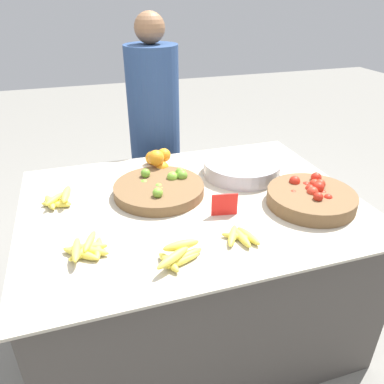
# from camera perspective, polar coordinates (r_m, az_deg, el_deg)

# --- Properties ---
(ground_plane) EXTENTS (12.00, 12.00, 0.00)m
(ground_plane) POSITION_cam_1_polar(r_m,az_deg,el_deg) (2.18, 0.00, -18.81)
(ground_plane) COLOR gray
(market_table) EXTENTS (1.51, 1.14, 0.75)m
(market_table) POSITION_cam_1_polar(r_m,az_deg,el_deg) (1.92, 0.00, -11.20)
(market_table) COLOR #4C4742
(market_table) RESTS_ON ground_plane
(lime_bowl) EXTENTS (0.42, 0.42, 0.09)m
(lime_bowl) POSITION_cam_1_polar(r_m,az_deg,el_deg) (1.77, -4.95, 0.54)
(lime_bowl) COLOR brown
(lime_bowl) RESTS_ON market_table
(tomato_basket) EXTENTS (0.39, 0.39, 0.10)m
(tomato_basket) POSITION_cam_1_polar(r_m,az_deg,el_deg) (1.75, 17.76, -0.77)
(tomato_basket) COLOR brown
(tomato_basket) RESTS_ON market_table
(orange_pile) EXTENTS (0.13, 0.22, 0.14)m
(orange_pile) POSITION_cam_1_polar(r_m,az_deg,el_deg) (1.98, -5.14, 4.87)
(orange_pile) COLOR orange
(orange_pile) RESTS_ON market_table
(metal_bowl) EXTENTS (0.40, 0.40, 0.08)m
(metal_bowl) POSITION_cam_1_polar(r_m,az_deg,el_deg) (1.96, 7.58, 3.72)
(metal_bowl) COLOR #B7B7BF
(metal_bowl) RESTS_ON market_table
(price_sign) EXTENTS (0.11, 0.03, 0.10)m
(price_sign) POSITION_cam_1_polar(r_m,az_deg,el_deg) (1.59, 4.98, -1.93)
(price_sign) COLOR red
(price_sign) RESTS_ON market_table
(banana_bunch_front_center) EXTENTS (0.17, 0.18, 0.05)m
(banana_bunch_front_center) POSITION_cam_1_polar(r_m,az_deg,el_deg) (1.43, -15.80, -8.40)
(banana_bunch_front_center) COLOR #EFDB4C
(banana_bunch_front_center) RESTS_ON market_table
(banana_bunch_front_left) EXTENTS (0.15, 0.15, 0.06)m
(banana_bunch_front_left) POSITION_cam_1_polar(r_m,az_deg,el_deg) (1.77, -19.76, -1.10)
(banana_bunch_front_left) COLOR #EFDB4C
(banana_bunch_front_left) RESTS_ON market_table
(banana_bunch_middle_right) EXTENTS (0.14, 0.16, 0.03)m
(banana_bunch_middle_right) POSITION_cam_1_polar(r_m,az_deg,el_deg) (1.46, 7.40, -6.73)
(banana_bunch_middle_right) COLOR #EFDB4C
(banana_bunch_middle_right) RESTS_ON market_table
(banana_bunch_middle_left) EXTENTS (0.20, 0.13, 0.06)m
(banana_bunch_middle_left) POSITION_cam_1_polar(r_m,az_deg,el_deg) (1.34, -2.08, -9.64)
(banana_bunch_middle_left) COLOR #EFDB4C
(banana_bunch_middle_left) RESTS_ON market_table
(vendor_person) EXTENTS (0.32, 0.32, 1.50)m
(vendor_person) POSITION_cam_1_polar(r_m,az_deg,el_deg) (2.51, -5.59, 7.03)
(vendor_person) COLOR navy
(vendor_person) RESTS_ON ground_plane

